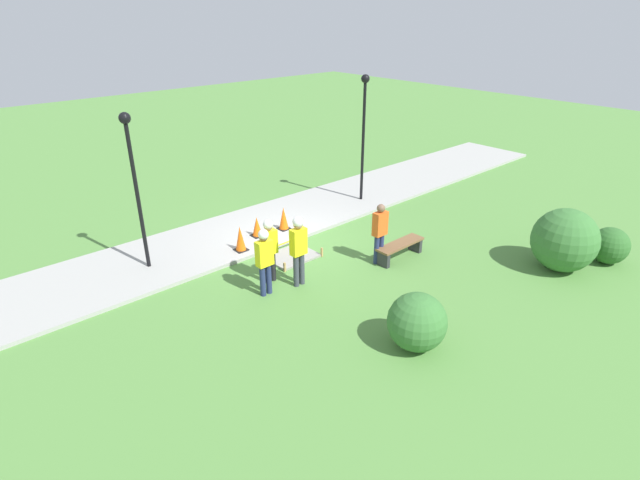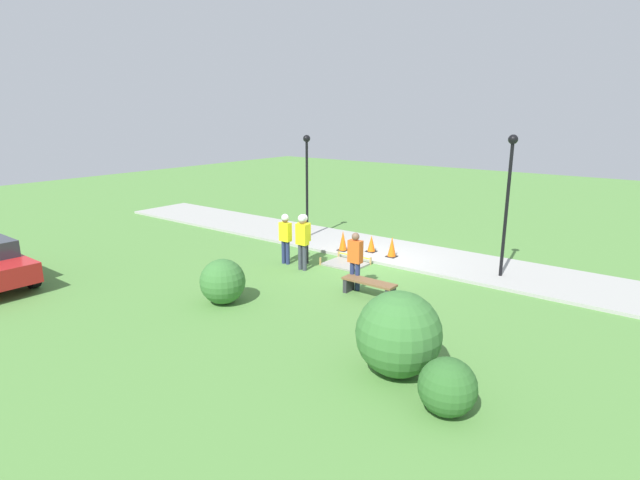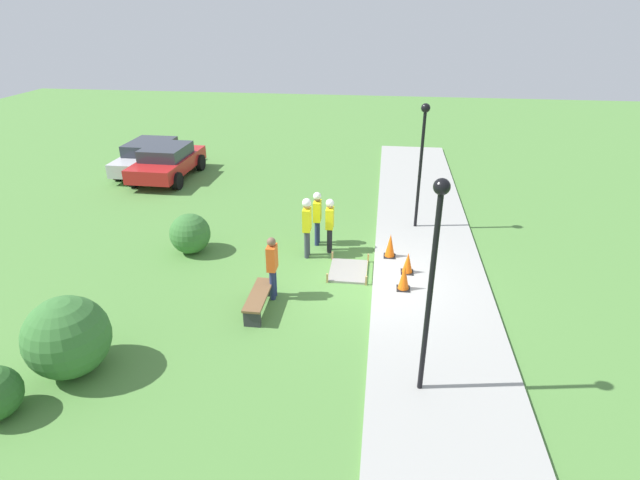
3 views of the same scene
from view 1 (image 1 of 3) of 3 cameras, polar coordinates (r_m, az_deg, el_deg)
The scene contains 16 objects.
ground_plane at distance 14.69m, azimuth -3.35°, elevation -0.41°, with size 60.00×60.00×0.00m, color #51843D.
sidewalk at distance 15.80m, azimuth -6.85°, elevation 1.55°, with size 28.00×3.07×0.10m.
wet_concrete_patch at distance 13.89m, azimuth -3.26°, elevation -1.85°, with size 1.37×1.10×0.26m.
traffic_cone_near_patch at distance 15.30m, azimuth -4.18°, elevation 2.48°, with size 0.34×0.34×0.71m.
traffic_cone_far_patch at distance 14.92m, azimuth -7.21°, elevation 1.51°, with size 0.34×0.34×0.60m.
traffic_cone_sidewalk_edge at distance 14.08m, azimuth -9.10°, elevation 0.15°, with size 0.34×0.34×0.72m.
park_bench at distance 13.87m, azimuth 9.12°, elevation -0.87°, with size 1.57×0.44×0.46m.
worker_supervisor at distance 11.76m, azimuth -6.36°, elevation -1.92°, with size 0.40×0.25×1.71m.
worker_assistant at distance 12.32m, azimuth -5.84°, elevation -0.66°, with size 0.40×0.24×1.69m.
worker_trainee at distance 12.06m, azimuth -2.48°, elevation -0.55°, with size 0.40×0.27×1.84m.
bystander_in_orange_shirt at distance 13.30m, azimuth 6.85°, elevation 1.12°, with size 0.40×0.22×1.69m.
lamppost_near at distance 13.02m, azimuth -20.56°, elevation 7.45°, with size 0.28×0.28×4.02m.
lamppost_far at distance 17.13m, azimuth 5.03°, elevation 13.36°, with size 0.28×0.28×4.25m.
shrub_rounded_near at distance 14.39m, azimuth 26.17°, elevation -0.01°, with size 1.68×1.68×1.68m.
shrub_rounded_mid at distance 10.30m, azimuth 11.03°, elevation -9.18°, with size 1.21×1.21×1.21m.
shrub_rounded_far at distance 15.50m, azimuth 30.19°, elevation -0.55°, with size 1.00×1.00×1.00m.
Camera 1 is at (8.19, 10.42, 6.35)m, focal length 28.00 mm.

